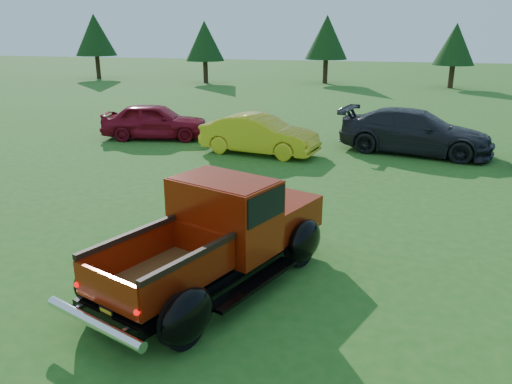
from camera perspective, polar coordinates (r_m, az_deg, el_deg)
ground at (r=9.30m, az=0.82°, el=-7.12°), size 120.00×120.00×0.00m
tree_far_west at (r=45.11m, az=-17.92°, el=16.71°), size 3.33×3.33×5.20m
tree_west at (r=39.74m, az=-5.89°, el=16.78°), size 2.94×2.94×4.60m
tree_mid_left at (r=39.49m, az=8.09°, el=17.09°), size 3.20×3.20×5.00m
tree_mid_right at (r=38.37m, az=21.80°, el=15.40°), size 2.82×2.82×4.40m
pickup_truck at (r=8.21m, az=-3.54°, el=-4.52°), size 3.41×4.90×1.71m
show_car_red at (r=19.40m, az=-11.46°, el=7.98°), size 4.18×2.35×1.34m
show_car_yellow at (r=16.61m, az=0.39°, el=6.58°), size 4.09×1.99×1.29m
show_car_grey at (r=17.55m, az=17.72°, el=6.60°), size 5.27×3.00×1.44m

